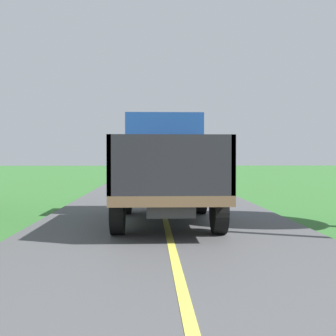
{
  "coord_description": "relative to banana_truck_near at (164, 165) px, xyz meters",
  "views": [
    {
      "loc": [
        -0.37,
        1.06,
        1.65
      ],
      "look_at": [
        0.08,
        12.52,
        1.4
      ],
      "focal_mm": 47.16,
      "sensor_mm": 36.0,
      "label": 1
    }
  ],
  "objects": [
    {
      "name": "banana_truck_near",
      "position": [
        0.0,
        0.0,
        0.0
      ],
      "size": [
        2.38,
        5.82,
        2.8
      ],
      "color": "#2D2D30",
      "rests_on": "road_surface"
    }
  ]
}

